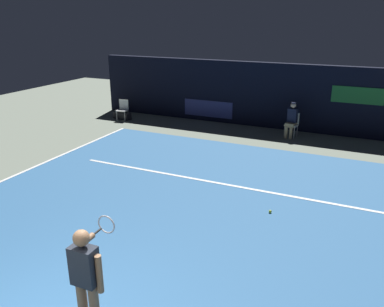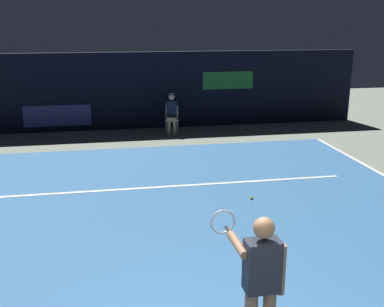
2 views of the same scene
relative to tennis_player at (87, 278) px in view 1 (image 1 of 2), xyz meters
The scene contains 10 objects.
ground_plane 4.00m from the tennis_player, 95.49° to the left, with size 31.79×31.79×0.00m, color gray.
court_surface 3.99m from the tennis_player, 95.49° to the left, with size 10.90×10.81×0.01m, color #336699.
line_sideline_right 7.01m from the tennis_player, 146.25° to the left, with size 0.10×10.81×0.01m, color white.
line_service 5.84m from the tennis_player, 93.69° to the left, with size 8.50×0.10×0.01m, color white.
back_wall 12.00m from the tennis_player, 91.78° to the left, with size 15.59×0.33×2.60m.
tennis_player is the anchor object (origin of this frame).
line_judge_on_chair 10.96m from the tennis_player, 86.72° to the left, with size 0.49×0.57×1.32m.
courtside_chair_near 12.37m from the tennis_player, 122.08° to the left, with size 0.50×0.48×0.88m.
tennis_ball 4.97m from the tennis_player, 73.17° to the left, with size 0.07×0.07×0.07m, color #CCE033.
equipment_bag 12.56m from the tennis_player, 122.31° to the left, with size 0.84×0.32×0.32m, color black.
Camera 1 is at (3.48, -2.83, 4.31)m, focal length 36.39 mm.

